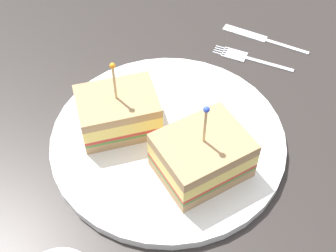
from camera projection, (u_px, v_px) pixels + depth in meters
The scene contains 6 objects.
ground_plane at pixel (168, 147), 59.99cm from camera, with size 106.11×106.11×2.00cm, color #2D2826.
plate at pixel (168, 139), 58.75cm from camera, with size 29.31×29.31×1.24cm, color white.
sandwich_half_front at pixel (202, 155), 52.93cm from camera, with size 11.66×10.32×10.85cm.
sandwich_half_back at pixel (118, 112), 57.46cm from camera, with size 11.86×11.00×10.56cm.
fork at pixel (244, 57), 69.50cm from camera, with size 5.18×11.90×0.35cm.
knife at pixel (259, 37), 72.49cm from camera, with size 4.65×13.19×0.35cm.
Camera 1 is at (26.80, 25.03, 46.55)cm, focal length 50.01 mm.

